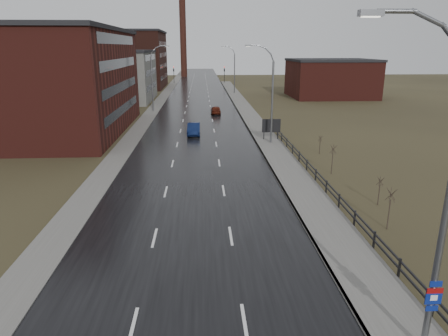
{
  "coord_description": "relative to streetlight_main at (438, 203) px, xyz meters",
  "views": [
    {
      "loc": [
        0.67,
        -9.92,
        11.02
      ],
      "look_at": [
        2.14,
        16.51,
        3.0
      ],
      "focal_mm": 32.0,
      "sensor_mm": 36.0,
      "label": 1
    }
  ],
  "objects": [
    {
      "name": "road",
      "position": [
        -8.47,
        58.0,
        -6.03
      ],
      "size": [
        14.0,
        300.0,
        0.06
      ],
      "primitive_type": "cube",
      "color": "black",
      "rests_on": "ground"
    },
    {
      "name": "sidewalk_right",
      "position": [
        0.13,
        33.0,
        -5.97
      ],
      "size": [
        3.2,
        180.0,
        0.18
      ],
      "primitive_type": "cube",
      "color": "#595651",
      "rests_on": "ground"
    },
    {
      "name": "curb_right",
      "position": [
        -1.39,
        33.0,
        -5.97
      ],
      "size": [
        0.16,
        180.0,
        0.18
      ],
      "primitive_type": "cube",
      "color": "slate",
      "rests_on": "ground"
    },
    {
      "name": "sidewalk_left",
      "position": [
        -16.67,
        58.0,
        -6.0
      ],
      "size": [
        2.4,
        260.0,
        0.12
      ],
      "primitive_type": "cube",
      "color": "#595651",
      "rests_on": "ground"
    },
    {
      "name": "warehouse_near",
      "position": [
        -29.46,
        43.0,
        0.7
      ],
      "size": [
        22.44,
        28.56,
        13.5
      ],
      "color": "#471914",
      "rests_on": "ground"
    },
    {
      "name": "warehouse_mid",
      "position": [
        -26.46,
        76.0,
        -0.8
      ],
      "size": [
        16.32,
        20.4,
        10.5
      ],
      "color": "slate",
      "rests_on": "ground"
    },
    {
      "name": "warehouse_far",
      "position": [
        -31.47,
        106.0,
        1.7
      ],
      "size": [
        26.52,
        24.48,
        15.5
      ],
      "color": "#331611",
      "rests_on": "ground"
    },
    {
      "name": "building_right",
      "position": [
        21.83,
        80.0,
        -1.8
      ],
      "size": [
        18.36,
        16.32,
        8.5
      ],
      "color": "#471914",
      "rests_on": "ground"
    },
    {
      "name": "smokestack",
      "position": [
        -14.47,
        148.0,
        9.44
      ],
      "size": [
        2.7,
        2.7,
        30.7
      ],
      "color": "#331611",
      "rests_on": "ground"
    },
    {
      "name": "streetlight_main",
      "position": [
        0.0,
        0.0,
        0.0
      ],
      "size": [
        3.91,
        0.29,
        12.11
      ],
      "color": "slate",
      "rests_on": "ground"
    },
    {
      "name": "streetlight_right_mid",
      "position": [
        0.03,
        34.0,
        -0.22
      ],
      "size": [
        3.36,
        0.28,
        11.35
      ],
      "color": "slate",
      "rests_on": "ground"
    },
    {
      "name": "streetlight_left",
      "position": [
        -16.17,
        60.0,
        -0.22
      ],
      "size": [
        3.36,
        0.28,
        11.35
      ],
      "color": "slate",
      "rests_on": "ground"
    },
    {
      "name": "streetlight_right_far",
      "position": [
        0.03,
        88.0,
        -0.22
      ],
      "size": [
        3.36,
        0.28,
        11.35
      ],
      "color": "slate",
      "rests_on": "ground"
    },
    {
      "name": "guardrail",
      "position": [
        1.83,
        16.32,
        -5.35
      ],
      "size": [
        0.1,
        53.05,
        1.1
      ],
      "color": "black",
      "rests_on": "ground"
    },
    {
      "name": "shrub_c",
      "position": [
        3.79,
        10.53,
        -4.63
      ],
      "size": [
        0.63,
        0.67,
        2.7
      ],
      "color": "#382D23",
      "rests_on": "ground"
    },
    {
      "name": "shrub_d",
      "position": [
        4.91,
        14.49,
        -4.93
      ],
      "size": [
        0.51,
        0.53,
        2.13
      ],
      "color": "#382D23",
      "rests_on": "ground"
    },
    {
      "name": "shrub_e",
      "position": [
        3.84,
        21.96,
        -4.62
      ],
      "size": [
        0.64,
        0.67,
        2.7
      ],
      "color": "#382D23",
      "rests_on": "ground"
    },
    {
      "name": "shrub_f",
      "position": [
        4.81,
        29.15,
        -5.01
      ],
      "size": [
        0.47,
        0.5,
        1.98
      ],
      "color": "#382D23",
      "rests_on": "ground"
    },
    {
      "name": "billboard",
      "position": [
        0.63,
        35.74,
        -4.27
      ],
      "size": [
        2.26,
        0.17,
        2.68
      ],
      "color": "black",
      "rests_on": "ground"
    },
    {
      "name": "traffic_light_left",
      "position": [
        -16.47,
        118.0,
        -1.46
      ],
      "size": [
        0.58,
        2.73,
        5.3
      ],
      "color": "black",
      "rests_on": "ground"
    },
    {
      "name": "traffic_light_right",
      "position": [
        -0.47,
        118.0,
        -1.46
      ],
      "size": [
        0.58,
        2.73,
        5.3
      ],
      "color": "black",
      "rests_on": "ground"
    },
    {
      "name": "car_near",
      "position": [
        -8.9,
        39.53,
        -5.3
      ],
      "size": [
        1.66,
        4.62,
        1.52
      ],
      "primitive_type": "imported",
      "rotation": [
        0.0,
        0.0,
        -0.01
      ],
      "color": "#0B163B",
      "rests_on": "ground"
    },
    {
      "name": "car_far",
      "position": [
        -5.42,
        56.46,
        -5.36
      ],
      "size": [
        1.67,
        4.11,
        1.4
      ],
      "primitive_type": "imported",
      "rotation": [
        0.0,
        0.0,
        3.15
      ],
      "color": "#561A0E",
      "rests_on": "ground"
    }
  ]
}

